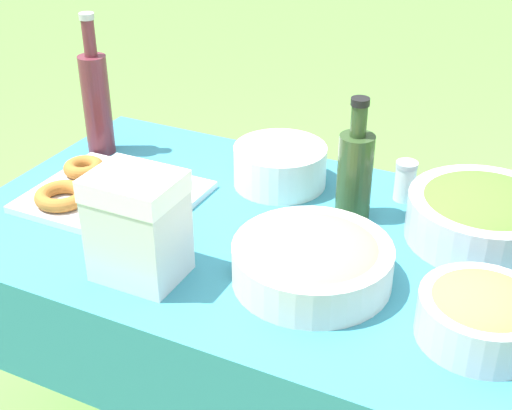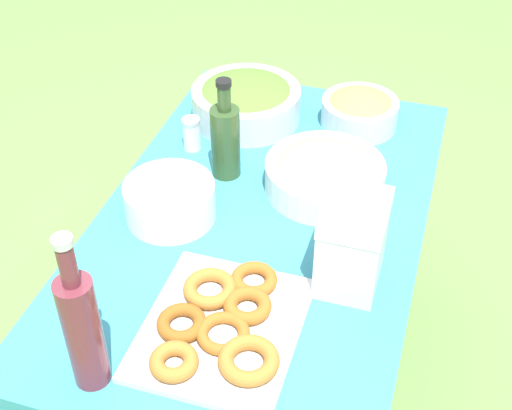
{
  "view_description": "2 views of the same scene",
  "coord_description": "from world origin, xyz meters",
  "px_view_note": "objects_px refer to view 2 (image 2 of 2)",
  "views": [
    {
      "loc": [
        -0.55,
        1.17,
        1.49
      ],
      "look_at": [
        0.02,
        0.01,
        0.76
      ],
      "focal_mm": 50.0,
      "sensor_mm": 36.0,
      "label": 1
    },
    {
      "loc": [
        1.27,
        0.38,
        1.82
      ],
      "look_at": [
        0.0,
        -0.01,
        0.73
      ],
      "focal_mm": 50.0,
      "sensor_mm": 36.0,
      "label": 2
    }
  ],
  "objects_px": {
    "wine_bottle": "(82,328)",
    "donut_platter": "(222,325)",
    "pasta_bowl": "(325,173)",
    "olive_oil_bottle": "(225,139)",
    "plate_stack": "(170,201)",
    "olive_bowl": "(360,110)",
    "cooler_box": "(352,243)",
    "salad_bowl": "(246,100)"
  },
  "relations": [
    {
      "from": "pasta_bowl",
      "to": "donut_platter",
      "type": "distance_m",
      "value": 0.54
    },
    {
      "from": "pasta_bowl",
      "to": "olive_oil_bottle",
      "type": "bearing_deg",
      "value": -87.65
    },
    {
      "from": "donut_platter",
      "to": "plate_stack",
      "type": "bearing_deg",
      "value": -142.21
    },
    {
      "from": "pasta_bowl",
      "to": "olive_bowl",
      "type": "height_order",
      "value": "olive_bowl"
    },
    {
      "from": "wine_bottle",
      "to": "olive_bowl",
      "type": "xyz_separation_m",
      "value": [
        -1.03,
        0.32,
        -0.09
      ]
    },
    {
      "from": "cooler_box",
      "to": "olive_bowl",
      "type": "bearing_deg",
      "value": -171.21
    },
    {
      "from": "wine_bottle",
      "to": "cooler_box",
      "type": "height_order",
      "value": "wine_bottle"
    },
    {
      "from": "salad_bowl",
      "to": "olive_bowl",
      "type": "relative_size",
      "value": 1.44
    },
    {
      "from": "plate_stack",
      "to": "olive_bowl",
      "type": "distance_m",
      "value": 0.65
    },
    {
      "from": "donut_platter",
      "to": "wine_bottle",
      "type": "bearing_deg",
      "value": -47.82
    },
    {
      "from": "wine_bottle",
      "to": "pasta_bowl",
      "type": "bearing_deg",
      "value": 157.58
    },
    {
      "from": "pasta_bowl",
      "to": "olive_oil_bottle",
      "type": "xyz_separation_m",
      "value": [
        0.01,
        -0.26,
        0.06
      ]
    },
    {
      "from": "wine_bottle",
      "to": "olive_oil_bottle",
      "type": "bearing_deg",
      "value": 177.43
    },
    {
      "from": "wine_bottle",
      "to": "olive_bowl",
      "type": "height_order",
      "value": "wine_bottle"
    },
    {
      "from": "pasta_bowl",
      "to": "wine_bottle",
      "type": "bearing_deg",
      "value": -22.42
    },
    {
      "from": "salad_bowl",
      "to": "cooler_box",
      "type": "distance_m",
      "value": 0.7
    },
    {
      "from": "plate_stack",
      "to": "wine_bottle",
      "type": "distance_m",
      "value": 0.5
    },
    {
      "from": "olive_oil_bottle",
      "to": "olive_bowl",
      "type": "height_order",
      "value": "olive_oil_bottle"
    },
    {
      "from": "pasta_bowl",
      "to": "olive_oil_bottle",
      "type": "height_order",
      "value": "olive_oil_bottle"
    },
    {
      "from": "donut_platter",
      "to": "wine_bottle",
      "type": "relative_size",
      "value": 1.06
    },
    {
      "from": "plate_stack",
      "to": "cooler_box",
      "type": "height_order",
      "value": "cooler_box"
    },
    {
      "from": "olive_bowl",
      "to": "cooler_box",
      "type": "height_order",
      "value": "cooler_box"
    },
    {
      "from": "plate_stack",
      "to": "cooler_box",
      "type": "distance_m",
      "value": 0.47
    },
    {
      "from": "pasta_bowl",
      "to": "wine_bottle",
      "type": "height_order",
      "value": "wine_bottle"
    },
    {
      "from": "donut_platter",
      "to": "olive_oil_bottle",
      "type": "xyz_separation_m",
      "value": [
        -0.52,
        -0.17,
        0.09
      ]
    },
    {
      "from": "pasta_bowl",
      "to": "olive_oil_bottle",
      "type": "relative_size",
      "value": 1.1
    },
    {
      "from": "salad_bowl",
      "to": "olive_oil_bottle",
      "type": "height_order",
      "value": "olive_oil_bottle"
    },
    {
      "from": "plate_stack",
      "to": "olive_oil_bottle",
      "type": "height_order",
      "value": "olive_oil_bottle"
    },
    {
      "from": "pasta_bowl",
      "to": "olive_oil_bottle",
      "type": "distance_m",
      "value": 0.27
    },
    {
      "from": "salad_bowl",
      "to": "pasta_bowl",
      "type": "xyz_separation_m",
      "value": [
        0.26,
        0.29,
        -0.01
      ]
    },
    {
      "from": "pasta_bowl",
      "to": "plate_stack",
      "type": "distance_m",
      "value": 0.4
    },
    {
      "from": "plate_stack",
      "to": "wine_bottle",
      "type": "bearing_deg",
      "value": 4.71
    },
    {
      "from": "pasta_bowl",
      "to": "olive_bowl",
      "type": "xyz_separation_m",
      "value": [
        -0.32,
        0.03,
        0.0
      ]
    },
    {
      "from": "wine_bottle",
      "to": "donut_platter",
      "type": "bearing_deg",
      "value": 132.18
    },
    {
      "from": "olive_oil_bottle",
      "to": "cooler_box",
      "type": "height_order",
      "value": "olive_oil_bottle"
    },
    {
      "from": "olive_bowl",
      "to": "olive_oil_bottle",
      "type": "bearing_deg",
      "value": -41.24
    },
    {
      "from": "salad_bowl",
      "to": "plate_stack",
      "type": "height_order",
      "value": "salad_bowl"
    },
    {
      "from": "olive_bowl",
      "to": "cooler_box",
      "type": "bearing_deg",
      "value": 8.79
    },
    {
      "from": "pasta_bowl",
      "to": "salad_bowl",
      "type": "bearing_deg",
      "value": -131.75
    },
    {
      "from": "plate_stack",
      "to": "salad_bowl",
      "type": "bearing_deg",
      "value": 175.25
    },
    {
      "from": "olive_oil_bottle",
      "to": "salad_bowl",
      "type": "bearing_deg",
      "value": -173.31
    },
    {
      "from": "pasta_bowl",
      "to": "donut_platter",
      "type": "relative_size",
      "value": 0.79
    }
  ]
}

